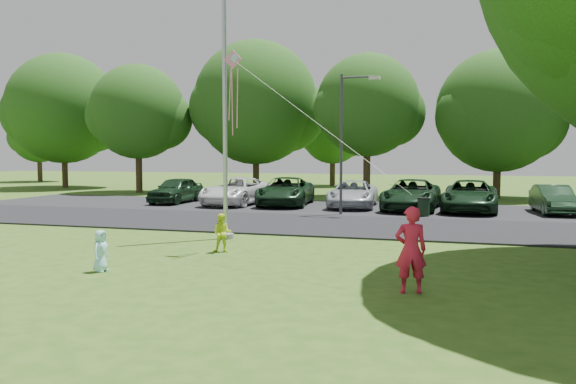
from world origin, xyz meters
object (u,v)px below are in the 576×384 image
(child_yellow, at_px, (222,233))
(kite, at_px, (237,79))
(flagpole, at_px, (225,107))
(trash_can, at_px, (424,208))
(woman, at_px, (411,250))
(child_blue, at_px, (101,251))
(street_lamp, at_px, (347,131))

(child_yellow, distance_m, kite, 4.19)
(flagpole, bearing_deg, trash_can, 53.04)
(flagpole, distance_m, woman, 8.86)
(child_blue, distance_m, kite, 5.72)
(child_blue, xyz_separation_m, kite, (2.13, 3.23, 4.22))
(trash_can, relative_size, child_yellow, 0.79)
(trash_can, distance_m, kite, 11.68)
(child_yellow, bearing_deg, kite, 5.05)
(woman, bearing_deg, flagpole, -55.70)
(woman, height_order, child_yellow, woman)
(flagpole, distance_m, child_blue, 6.61)
(woman, relative_size, kite, 0.32)
(trash_can, bearing_deg, child_blue, -116.82)
(street_lamp, bearing_deg, woman, -70.43)
(flagpole, height_order, kite, flagpole)
(woman, relative_size, child_blue, 1.77)
(street_lamp, height_order, child_blue, street_lamp)
(flagpole, distance_m, kite, 2.60)
(child_yellow, height_order, kite, kite)
(trash_can, distance_m, child_yellow, 11.16)
(flagpole, distance_m, trash_can, 10.32)
(flagpole, bearing_deg, child_blue, -98.87)
(child_blue, bearing_deg, flagpole, -7.70)
(street_lamp, relative_size, trash_can, 7.26)
(street_lamp, height_order, woman, street_lamp)
(trash_can, bearing_deg, flagpole, -126.96)
(street_lamp, height_order, child_yellow, street_lamp)
(flagpole, relative_size, trash_can, 11.93)
(kite, bearing_deg, child_yellow, -161.16)
(woman, distance_m, child_blue, 6.98)
(trash_can, bearing_deg, kite, -114.48)
(street_lamp, xyz_separation_m, child_yellow, (-1.67, -9.80, -3.12))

